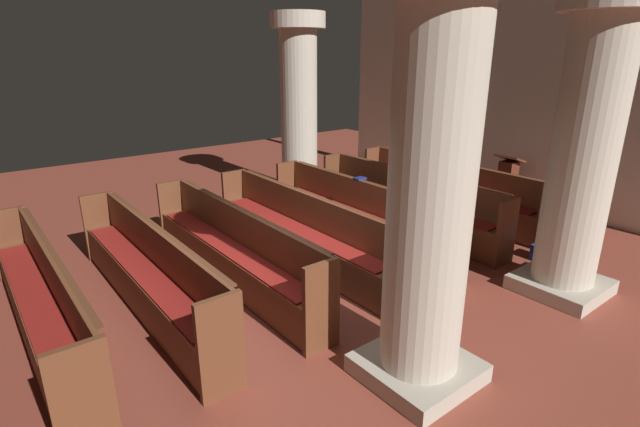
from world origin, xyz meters
name	(u,v)px	position (x,y,z in m)	size (l,w,h in m)	color
ground_plane	(275,294)	(0.00, 0.00, 0.00)	(19.20, 19.20, 0.00)	brown
back_wall	(545,90)	(0.00, 6.08, 2.25)	(10.00, 0.16, 4.50)	silver
pew_row_0	(446,188)	(-0.61, 4.19, 0.53)	(3.91, 0.47, 0.99)	brown
pew_row_1	(405,199)	(-0.61, 3.08, 0.53)	(3.91, 0.46, 0.99)	brown
pew_row_2	(357,212)	(-0.61, 1.97, 0.53)	(3.91, 0.46, 0.99)	brown
pew_row_3	(300,227)	(-0.61, 0.86, 0.53)	(3.91, 0.47, 0.99)	brown
pew_row_4	(232,246)	(-0.61, -0.25, 0.53)	(3.91, 0.46, 0.99)	brown
pew_row_5	(147,268)	(-0.61, -1.36, 0.53)	(3.91, 0.47, 0.99)	brown
pew_row_6	(39,297)	(-0.61, -2.47, 0.53)	(3.91, 0.46, 0.99)	brown
pillar_aisle_side	(585,145)	(2.20, 2.95, 1.90)	(1.08, 1.08, 3.65)	#B6AD9A
pillar_far_side	(299,105)	(-3.38, 2.84, 1.90)	(1.08, 1.08, 3.65)	#B6AD9A
pillar_aisle_rear	(431,185)	(2.20, 0.18, 1.90)	(1.06, 1.06, 3.65)	#B6AD9A
lectern	(506,187)	(-0.12, 5.40, 0.45)	(0.48, 0.45, 1.08)	#492215
hymn_book	(360,178)	(-0.78, 2.16, 1.01)	(0.14, 0.18, 0.03)	navy
kneeler_box_blue	(548,254)	(1.65, 3.70, 0.12)	(0.41, 0.30, 0.24)	navy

